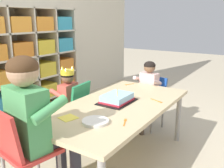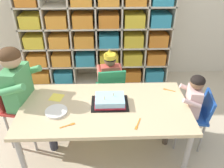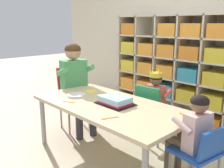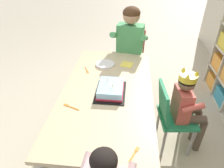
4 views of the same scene
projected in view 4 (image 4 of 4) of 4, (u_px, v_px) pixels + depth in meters
name	position (u px, v px, depth m)	size (l,w,h in m)	color
ground	(108.00, 133.00, 2.08)	(16.00, 16.00, 0.00)	beige
activity_table	(108.00, 93.00, 1.79)	(1.55, 0.78, 0.57)	#D1B789
classroom_chair_blue	(171.00, 114.00, 1.75)	(0.36, 0.36, 0.67)	#238451
child_with_crown	(187.00, 103.00, 1.68)	(0.31, 0.31, 0.83)	#D15647
classroom_chair_adult_side	(130.00, 55.00, 2.52)	(0.39, 0.39, 0.78)	red
adult_helper_seated	(129.00, 44.00, 2.31)	(0.46, 0.44, 1.08)	#4C9E5B
birthday_cake_on_tray	(111.00, 89.00, 1.70)	(0.34, 0.25, 0.11)	black
paper_plate_stack	(105.00, 64.00, 2.12)	(0.20, 0.20, 0.02)	white
paper_napkin_square	(127.00, 64.00, 2.13)	(0.12, 0.12, 0.00)	#F4DB4C
fork_beside_plate_stack	(70.00, 107.00, 1.56)	(0.07, 0.14, 0.00)	orange
fork_by_napkin	(87.00, 70.00, 2.03)	(0.12, 0.07, 0.00)	orange
fork_scattered_mid_table	(135.00, 153.00, 1.20)	(0.12, 0.07, 0.00)	orange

